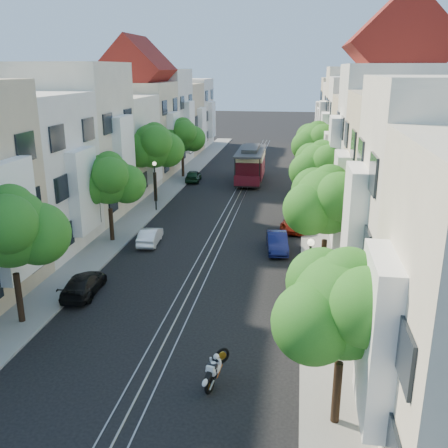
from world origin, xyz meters
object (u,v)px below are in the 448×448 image
at_px(parked_car_e_mid, 277,242).
at_px(lamp_west, 155,179).
at_px(parked_car_e_far, 296,221).
at_px(tree_e_c, 321,167).
at_px(sportbike_rider, 215,368).
at_px(tree_e_d, 317,143).
at_px(tree_w_a, 11,230).
at_px(tree_e_b, 328,202).
at_px(parked_car_w_mid, 150,236).
at_px(tree_w_c, 154,147).
at_px(tree_e_a, 345,309).
at_px(tree_w_b, 109,181).
at_px(lamp_east, 309,268).
at_px(parked_car_w_far, 193,176).
at_px(cable_car, 251,163).
at_px(tree_w_d, 183,136).
at_px(parked_car_w_near, 84,284).

bearing_deg(parked_car_e_mid, lamp_west, 135.65).
bearing_deg(parked_car_e_far, tree_e_c, 41.67).
bearing_deg(lamp_west, sportbike_rider, -68.88).
height_order(tree_e_d, tree_w_a, tree_e_d).
bearing_deg(tree_e_b, parked_car_w_mid, 157.03).
distance_m(tree_w_c, parked_car_e_far, 14.84).
xyz_separation_m(tree_e_c, parked_car_e_mid, (-2.86, -6.18, -3.98)).
height_order(sportbike_rider, parked_car_e_far, sportbike_rider).
bearing_deg(tree_e_a, tree_w_b, 130.27).
relative_size(tree_e_c, lamp_east, 1.57).
bearing_deg(parked_car_w_far, tree_w_c, 76.17).
bearing_deg(parked_car_w_mid, parked_car_w_far, -90.78).
xyz_separation_m(lamp_east, parked_car_w_mid, (-10.70, 9.92, -2.28)).
bearing_deg(tree_w_c, tree_e_c, -19.15).
bearing_deg(cable_car, tree_w_d, 171.88).
relative_size(tree_w_d, sportbike_rider, 3.85).
distance_m(tree_e_c, lamp_east, 16.10).
relative_size(tree_e_b, tree_w_d, 1.03).
bearing_deg(lamp_west, tree_w_c, 105.75).
distance_m(tree_e_d, parked_car_w_near, 28.85).
xyz_separation_m(tree_e_a, parked_car_w_mid, (-11.66, 16.94, -3.83)).
xyz_separation_m(tree_e_b, tree_w_a, (-14.40, -7.00, 0.00)).
xyz_separation_m(lamp_east, cable_car, (-5.80, 30.99, -0.80)).
bearing_deg(parked_car_w_mid, parked_car_e_far, -158.21).
height_order(tree_e_c, parked_car_w_mid, tree_e_c).
relative_size(lamp_west, parked_car_e_mid, 1.12).
distance_m(tree_w_a, sportbike_rider, 11.22).
distance_m(tree_e_b, tree_w_c, 21.53).
bearing_deg(tree_e_d, sportbike_rider, -97.89).
bearing_deg(tree_e_c, tree_e_a, -90.00).
bearing_deg(lamp_west, parked_car_w_near, -87.57).
relative_size(tree_w_a, parked_car_w_near, 1.69).
xyz_separation_m(tree_e_b, parked_car_e_far, (-1.66, 9.82, -4.12)).
bearing_deg(tree_w_a, parked_car_w_near, 66.49).
xyz_separation_m(tree_w_b, lamp_east, (13.44, -9.98, -1.55)).
bearing_deg(tree_w_c, tree_e_b, -48.01).
xyz_separation_m(tree_e_d, parked_car_e_far, (-1.66, -12.18, -4.26)).
bearing_deg(parked_car_w_mid, tree_e_a, 120.33).
bearing_deg(tree_w_d, tree_e_c, -48.01).
bearing_deg(lamp_west, tree_w_b, -95.97).
relative_size(tree_e_a, tree_w_c, 0.88).
bearing_deg(tree_e_a, sportbike_rider, 160.87).
bearing_deg(tree_e_b, tree_w_b, 160.85).
xyz_separation_m(tree_e_a, tree_w_b, (-14.40, 17.00, 0.00)).
height_order(tree_w_b, parked_car_w_mid, tree_w_b).
bearing_deg(parked_car_e_mid, parked_car_e_far, 69.64).
bearing_deg(tree_w_b, parked_car_w_mid, -1.18).
bearing_deg(lamp_east, tree_e_c, 86.56).
relative_size(tree_e_d, tree_w_c, 0.97).
relative_size(lamp_east, parked_car_w_far, 1.14).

